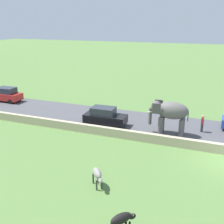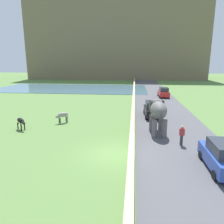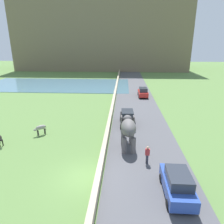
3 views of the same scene
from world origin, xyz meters
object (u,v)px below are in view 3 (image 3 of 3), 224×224
(person_beside_elephant, at_px, (147,155))
(cow_grey, at_px, (40,128))
(car_red, at_px, (143,92))
(car_blue, at_px, (177,184))
(elephant, at_px, (128,129))
(car_black, at_px, (127,118))

(person_beside_elephant, distance_m, cow_grey, 12.31)
(person_beside_elephant, relative_size, car_red, 0.41)
(cow_grey, bearing_deg, car_blue, -34.67)
(car_blue, bearing_deg, elephant, 116.47)
(elephant, relative_size, car_black, 0.86)
(person_beside_elephant, bearing_deg, car_red, 86.09)
(person_beside_elephant, bearing_deg, car_black, 100.13)
(person_beside_elephant, xyz_separation_m, car_red, (1.59, 23.26, 0.03))
(elephant, relative_size, cow_grey, 2.75)
(person_beside_elephant, height_order, car_black, car_black)
(car_black, bearing_deg, person_beside_elephant, -79.87)
(person_beside_elephant, height_order, car_red, car_red)
(elephant, distance_m, car_blue, 7.18)
(car_red, bearing_deg, elephant, -98.74)
(elephant, relative_size, person_beside_elephant, 2.15)
(car_red, xyz_separation_m, cow_grey, (-12.77, -18.09, -0.06))
(car_black, xyz_separation_m, cow_grey, (-9.62, -3.57, -0.06))
(car_blue, height_order, cow_grey, car_blue)
(car_red, relative_size, cow_grey, 3.15)
(car_red, bearing_deg, cow_grey, -125.21)
(car_black, bearing_deg, cow_grey, -159.64)
(elephant, height_order, car_black, elephant)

